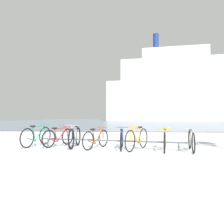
# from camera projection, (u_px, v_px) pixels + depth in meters

# --- Properties ---
(ground) EXTENTS (80.00, 132.00, 0.08)m
(ground) POSITION_uv_depth(u_px,v_px,m) (125.00, 121.00, 58.68)
(ground) COLOR silver
(bike_rack) EXTENTS (5.24, 0.98, 0.31)m
(bike_rack) POSITION_uv_depth(u_px,v_px,m) (108.00, 141.00, 6.96)
(bike_rack) COLOR #4C5156
(bike_rack) RESTS_ON ground
(bicycle_0) EXTENTS (0.56, 1.69, 0.84)m
(bicycle_0) POSITION_uv_depth(u_px,v_px,m) (37.00, 136.00, 7.53)
(bicycle_0) COLOR black
(bicycle_0) RESTS_ON ground
(bicycle_1) EXTENTS (0.76, 1.51, 0.76)m
(bicycle_1) POSITION_uv_depth(u_px,v_px,m) (59.00, 137.00, 7.49)
(bicycle_1) COLOR black
(bicycle_1) RESTS_ON ground
(bicycle_2) EXTENTS (0.46, 1.70, 0.83)m
(bicycle_2) POSITION_uv_depth(u_px,v_px,m) (75.00, 137.00, 7.23)
(bicycle_2) COLOR black
(bicycle_2) RESTS_ON ground
(bicycle_3) EXTENTS (0.74, 1.46, 0.75)m
(bicycle_3) POSITION_uv_depth(u_px,v_px,m) (96.00, 139.00, 6.95)
(bicycle_3) COLOR black
(bicycle_3) RESTS_ON ground
(bicycle_4) EXTENTS (0.46, 1.68, 0.74)m
(bicycle_4) POSITION_uv_depth(u_px,v_px,m) (122.00, 139.00, 6.90)
(bicycle_4) COLOR black
(bicycle_4) RESTS_ON ground
(bicycle_5) EXTENTS (0.86, 1.57, 0.83)m
(bicycle_5) POSITION_uv_depth(u_px,v_px,m) (137.00, 139.00, 6.66)
(bicycle_5) COLOR black
(bicycle_5) RESTS_ON ground
(bicycle_6) EXTENTS (0.50, 1.63, 0.77)m
(bicycle_6) POSITION_uv_depth(u_px,v_px,m) (165.00, 140.00, 6.49)
(bicycle_6) COLOR black
(bicycle_6) RESTS_ON ground
(bicycle_7) EXTENTS (0.48, 1.58, 0.75)m
(bicycle_7) POSITION_uv_depth(u_px,v_px,m) (191.00, 141.00, 6.39)
(bicycle_7) COLOR black
(bicycle_7) RESTS_ON ground
(ferry_ship) EXTENTS (47.18, 15.07, 29.62)m
(ferry_ship) POSITION_uv_depth(u_px,v_px,m) (176.00, 91.00, 65.61)
(ferry_ship) COLOR white
(ferry_ship) RESTS_ON ground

